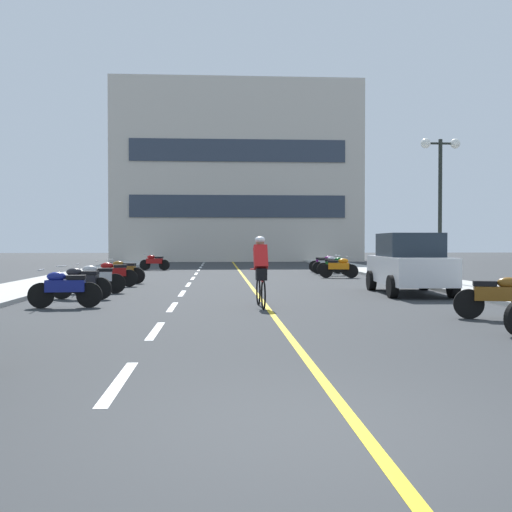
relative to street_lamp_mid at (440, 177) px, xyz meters
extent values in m
plane|color=#2D3033|center=(-7.17, 3.66, -3.92)|extent=(140.00, 140.00, 0.00)
cube|color=#A8A8A3|center=(-14.37, 6.66, -3.86)|extent=(2.40, 72.00, 0.12)
cube|color=#A8A8A3|center=(0.03, 6.66, -3.86)|extent=(2.40, 72.00, 0.12)
cube|color=silver|center=(-9.17, -15.34, -3.92)|extent=(0.14, 2.20, 0.01)
cube|color=silver|center=(-9.17, -11.34, -3.92)|extent=(0.14, 2.20, 0.01)
cube|color=silver|center=(-9.17, -7.34, -3.92)|extent=(0.14, 2.20, 0.01)
cube|color=silver|center=(-9.17, -3.34, -3.92)|extent=(0.14, 2.20, 0.01)
cube|color=silver|center=(-9.17, 0.66, -3.92)|extent=(0.14, 2.20, 0.01)
cube|color=silver|center=(-9.17, 4.66, -3.92)|extent=(0.14, 2.20, 0.01)
cube|color=silver|center=(-9.17, 8.66, -3.92)|extent=(0.14, 2.20, 0.01)
cube|color=silver|center=(-9.17, 12.66, -3.92)|extent=(0.14, 2.20, 0.01)
cube|color=silver|center=(-9.17, 16.66, -3.92)|extent=(0.14, 2.20, 0.01)
cube|color=silver|center=(-9.17, 20.66, -3.92)|extent=(0.14, 2.20, 0.01)
cube|color=silver|center=(-9.17, 24.66, -3.92)|extent=(0.14, 2.20, 0.01)
cube|color=silver|center=(-9.17, 28.66, -3.92)|extent=(0.14, 2.20, 0.01)
cube|color=gold|center=(-6.92, 6.66, -3.92)|extent=(0.12, 66.00, 0.01)
cube|color=beige|center=(-6.48, 31.73, 3.52)|extent=(20.61, 8.13, 14.89)
cube|color=#2D3847|center=(-6.48, 27.61, 0.54)|extent=(17.31, 0.10, 1.79)
cube|color=#2D3847|center=(-6.48, 27.61, 5.01)|extent=(17.31, 0.10, 1.79)
cylinder|color=black|center=(0.00, 0.00, -1.21)|extent=(0.14, 0.14, 5.18)
cylinder|color=black|center=(0.00, 0.00, 1.23)|extent=(1.10, 0.08, 0.08)
sphere|color=white|center=(-0.55, 0.00, 1.23)|extent=(0.36, 0.36, 0.36)
sphere|color=white|center=(0.55, 0.00, 1.23)|extent=(0.36, 0.36, 0.36)
cylinder|color=black|center=(-3.16, -2.50, -3.60)|extent=(0.24, 0.65, 0.64)
cylinder|color=black|center=(-1.46, -2.57, -3.60)|extent=(0.24, 0.65, 0.64)
cylinder|color=black|center=(-3.27, -5.30, -3.60)|extent=(0.24, 0.65, 0.64)
cylinder|color=black|center=(-1.57, -5.36, -3.60)|extent=(0.24, 0.65, 0.64)
cube|color=silver|center=(-2.36, -3.93, -3.20)|extent=(1.86, 4.26, 0.80)
cube|color=#1E2833|center=(-2.36, -3.93, -2.45)|extent=(1.64, 2.26, 0.70)
cylinder|color=black|center=(-3.04, -10.01, -3.62)|extent=(0.60, 0.27, 0.60)
cube|color=brown|center=(-2.52, -10.17, -3.40)|extent=(0.94, 0.53, 0.28)
ellipsoid|color=brown|center=(-2.33, -10.23, -3.18)|extent=(0.49, 0.36, 0.22)
cube|color=black|center=(-2.76, -10.10, -3.20)|extent=(0.49, 0.36, 0.10)
cylinder|color=black|center=(-12.22, -7.44, -3.62)|extent=(0.61, 0.15, 0.60)
cylinder|color=black|center=(-11.13, -7.35, -3.62)|extent=(0.61, 0.15, 0.60)
cube|color=navy|center=(-11.68, -7.39, -3.40)|extent=(0.92, 0.35, 0.28)
ellipsoid|color=navy|center=(-11.88, -7.41, -3.18)|extent=(0.46, 0.28, 0.22)
cube|color=black|center=(-11.43, -7.37, -3.20)|extent=(0.46, 0.28, 0.10)
cylinder|color=silver|center=(-12.22, -7.44, -3.02)|extent=(0.08, 0.60, 0.03)
cylinder|color=black|center=(-12.33, -5.08, -3.62)|extent=(0.61, 0.20, 0.60)
cylinder|color=black|center=(-11.25, -5.27, -3.62)|extent=(0.61, 0.20, 0.60)
cube|color=black|center=(-11.79, -5.17, -3.40)|extent=(0.94, 0.43, 0.28)
ellipsoid|color=black|center=(-11.98, -5.14, -3.18)|extent=(0.48, 0.31, 0.22)
cube|color=black|center=(-11.54, -5.22, -3.20)|extent=(0.48, 0.31, 0.10)
cylinder|color=silver|center=(-12.33, -5.08, -3.02)|extent=(0.14, 0.60, 0.03)
cylinder|color=black|center=(-12.28, -3.38, -3.62)|extent=(0.61, 0.18, 0.60)
cylinder|color=black|center=(-11.19, -3.23, -3.62)|extent=(0.61, 0.18, 0.60)
cube|color=#B2B2B7|center=(-11.73, -3.30, -3.40)|extent=(0.93, 0.40, 0.28)
ellipsoid|color=#B2B2B7|center=(-11.93, -3.33, -3.18)|extent=(0.47, 0.30, 0.22)
cube|color=black|center=(-11.49, -3.27, -3.20)|extent=(0.47, 0.30, 0.10)
cylinder|color=silver|center=(-12.28, -3.38, -3.02)|extent=(0.11, 0.60, 0.03)
cylinder|color=black|center=(-12.28, -0.48, -3.62)|extent=(0.61, 0.17, 0.60)
cylinder|color=black|center=(-11.19, -0.35, -3.62)|extent=(0.61, 0.17, 0.60)
cube|color=maroon|center=(-11.73, -0.41, -3.40)|extent=(0.93, 0.39, 0.28)
ellipsoid|color=maroon|center=(-11.93, -0.44, -3.18)|extent=(0.47, 0.29, 0.22)
cube|color=black|center=(-11.48, -0.38, -3.20)|extent=(0.47, 0.29, 0.10)
cylinder|color=silver|center=(-12.28, -0.48, -3.02)|extent=(0.10, 0.60, 0.03)
cylinder|color=black|center=(-12.19, 1.58, -3.62)|extent=(0.61, 0.25, 0.60)
cylinder|color=black|center=(-11.12, 1.31, -3.62)|extent=(0.61, 0.25, 0.60)
cube|color=brown|center=(-11.66, 1.44, -3.40)|extent=(0.94, 0.49, 0.28)
ellipsoid|color=brown|center=(-11.85, 1.49, -3.18)|extent=(0.49, 0.34, 0.22)
cube|color=black|center=(-11.41, 1.38, -3.20)|extent=(0.49, 0.34, 0.10)
cylinder|color=silver|center=(-12.19, 1.58, -3.02)|extent=(0.18, 0.59, 0.03)
cylinder|color=black|center=(-2.29, 4.47, -3.62)|extent=(0.61, 0.22, 0.60)
cylinder|color=black|center=(-3.37, 4.69, -3.62)|extent=(0.61, 0.22, 0.60)
cube|color=orange|center=(-2.83, 4.58, -3.40)|extent=(0.94, 0.46, 0.28)
ellipsoid|color=orange|center=(-2.63, 4.54, -3.18)|extent=(0.48, 0.32, 0.22)
cube|color=black|center=(-3.07, 4.63, -3.20)|extent=(0.48, 0.32, 0.10)
cylinder|color=silver|center=(-2.29, 4.47, -3.02)|extent=(0.15, 0.59, 0.03)
cylinder|color=black|center=(-2.07, 6.53, -3.62)|extent=(0.61, 0.14, 0.60)
cylinder|color=black|center=(-3.17, 6.60, -3.62)|extent=(0.61, 0.14, 0.60)
cube|color=#0C4C19|center=(-2.62, 6.56, -3.40)|extent=(0.92, 0.34, 0.28)
ellipsoid|color=#0C4C19|center=(-2.42, 6.55, -3.18)|extent=(0.45, 0.27, 0.22)
cube|color=black|center=(-2.87, 6.58, -3.20)|extent=(0.45, 0.27, 0.10)
cylinder|color=silver|center=(-2.07, 6.53, -3.02)|extent=(0.07, 0.60, 0.03)
cylinder|color=black|center=(-2.11, 8.53, -3.62)|extent=(0.60, 0.26, 0.60)
cylinder|color=black|center=(-3.17, 8.24, -3.62)|extent=(0.60, 0.26, 0.60)
cube|color=#B2B2B7|center=(-2.64, 8.39, -3.40)|extent=(0.94, 0.51, 0.28)
ellipsoid|color=#B2B2B7|center=(-2.44, 8.44, -3.18)|extent=(0.49, 0.35, 0.22)
cube|color=black|center=(-2.88, 8.32, -3.20)|extent=(0.49, 0.35, 0.10)
cylinder|color=silver|center=(-2.11, 8.53, -3.02)|extent=(0.19, 0.59, 0.03)
cylinder|color=black|center=(-2.01, 9.62, -3.62)|extent=(0.60, 0.30, 0.60)
cylinder|color=black|center=(-3.04, 9.99, -3.62)|extent=(0.60, 0.30, 0.60)
cube|color=#590C59|center=(-2.52, 9.80, -3.40)|extent=(0.94, 0.57, 0.28)
ellipsoid|color=#590C59|center=(-2.34, 9.74, -3.18)|extent=(0.49, 0.37, 0.22)
cube|color=black|center=(-2.76, 9.89, -3.20)|extent=(0.49, 0.37, 0.10)
cylinder|color=silver|center=(-2.01, 9.62, -3.02)|extent=(0.23, 0.58, 0.03)
cylinder|color=black|center=(-12.17, 12.77, -3.62)|extent=(0.61, 0.20, 0.60)
cylinder|color=black|center=(-11.08, 12.59, -3.62)|extent=(0.61, 0.20, 0.60)
cube|color=maroon|center=(-11.62, 12.68, -3.40)|extent=(0.93, 0.42, 0.28)
ellipsoid|color=maroon|center=(-11.82, 12.71, -3.18)|extent=(0.47, 0.31, 0.22)
cube|color=black|center=(-11.38, 12.64, -3.20)|extent=(0.47, 0.31, 0.10)
cylinder|color=silver|center=(-12.17, 12.77, -3.02)|extent=(0.13, 0.60, 0.03)
torus|color=black|center=(-7.10, -6.97, -3.58)|extent=(0.07, 0.72, 0.72)
torus|color=black|center=(-7.05, -8.01, -3.58)|extent=(0.07, 0.72, 0.72)
cylinder|color=red|center=(-7.07, -7.52, -3.28)|extent=(0.08, 0.95, 0.04)
cube|color=black|center=(-7.07, -7.66, -3.06)|extent=(0.11, 0.20, 0.06)
cylinder|color=red|center=(-7.09, -7.07, -3.03)|extent=(0.42, 0.05, 0.03)
cube|color=black|center=(-7.07, -7.61, -3.13)|extent=(0.26, 0.37, 0.28)
cube|color=red|center=(-7.07, -7.47, -2.73)|extent=(0.34, 0.47, 0.61)
sphere|color=#8C6647|center=(-7.08, -7.34, -2.38)|extent=(0.20, 0.20, 0.20)
ellipsoid|color=white|center=(-7.08, -7.34, -2.31)|extent=(0.24, 0.26, 0.16)
camera|label=1|loc=(-8.09, -22.20, -2.39)|focal=43.59mm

